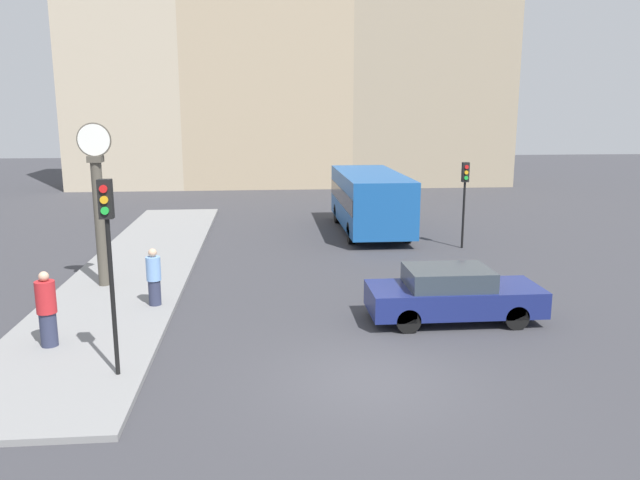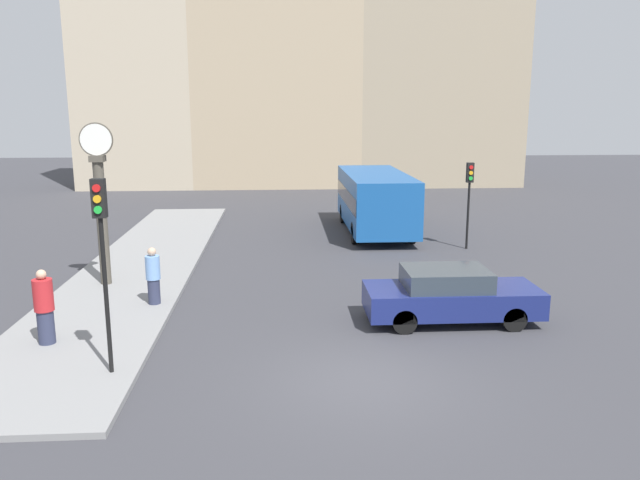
# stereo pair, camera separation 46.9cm
# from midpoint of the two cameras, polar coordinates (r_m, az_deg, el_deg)

# --- Properties ---
(ground_plane) EXTENTS (120.00, 120.00, 0.00)m
(ground_plane) POSITION_cam_midpoint_polar(r_m,az_deg,el_deg) (13.02, 3.70, -12.67)
(ground_plane) COLOR #38383D
(sidewalk_corner) EXTENTS (3.73, 23.67, 0.13)m
(sidewalk_corner) POSITION_cam_midpoint_polar(r_m,az_deg,el_deg) (22.65, -16.70, -2.23)
(sidewalk_corner) COLOR gray
(sidewalk_corner) RESTS_ON ground_plane
(building_row) EXTENTS (30.49, 5.00, 19.24)m
(building_row) POSITION_cam_midpoint_polar(r_m,az_deg,el_deg) (44.60, -4.34, 14.66)
(building_row) COLOR #B7A88E
(building_row) RESTS_ON ground_plane
(sedan_car) EXTENTS (4.43, 1.77, 1.42)m
(sedan_car) POSITION_cam_midpoint_polar(r_m,az_deg,el_deg) (16.47, 11.22, -4.88)
(sedan_car) COLOR navy
(sedan_car) RESTS_ON ground_plane
(bus_distant) EXTENTS (2.62, 7.68, 2.63)m
(bus_distant) POSITION_cam_midpoint_polar(r_m,az_deg,el_deg) (27.69, 4.11, 3.82)
(bus_distant) COLOR #195199
(bus_distant) RESTS_ON ground_plane
(traffic_light_near) EXTENTS (0.26, 0.24, 3.97)m
(traffic_light_near) POSITION_cam_midpoint_polar(r_m,az_deg,el_deg) (12.84, -19.78, 0.20)
(traffic_light_near) COLOR black
(traffic_light_near) RESTS_ON sidewalk_corner
(traffic_light_far) EXTENTS (0.26, 0.24, 3.38)m
(traffic_light_far) POSITION_cam_midpoint_polar(r_m,az_deg,el_deg) (24.84, 12.57, 4.78)
(traffic_light_far) COLOR black
(traffic_light_far) RESTS_ON ground_plane
(street_clock) EXTENTS (0.99, 0.41, 4.89)m
(street_clock) POSITION_cam_midpoint_polar(r_m,az_deg,el_deg) (19.78, -20.21, 2.92)
(street_clock) COLOR #4C473D
(street_clock) RESTS_ON sidewalk_corner
(pedestrian_red_top) EXTENTS (0.44, 0.44, 1.75)m
(pedestrian_red_top) POSITION_cam_midpoint_polar(r_m,az_deg,el_deg) (15.47, -24.51, -5.82)
(pedestrian_red_top) COLOR #2D334C
(pedestrian_red_top) RESTS_ON sidewalk_corner
(pedestrian_blue_stripe) EXTENTS (0.39, 0.39, 1.59)m
(pedestrian_blue_stripe) POSITION_cam_midpoint_polar(r_m,az_deg,el_deg) (17.65, -15.69, -3.31)
(pedestrian_blue_stripe) COLOR #2D334C
(pedestrian_blue_stripe) RESTS_ON sidewalk_corner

